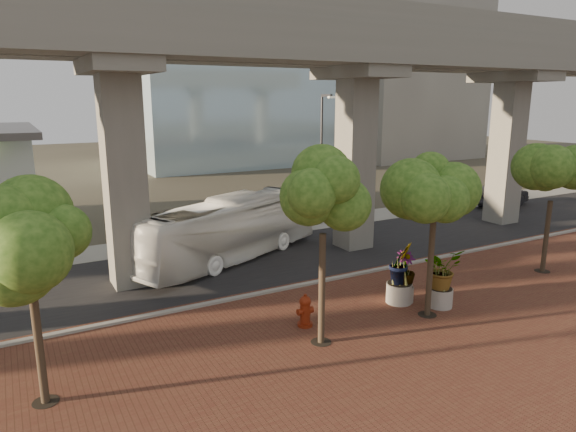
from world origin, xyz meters
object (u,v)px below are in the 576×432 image
transit_bus (228,230)px  fire_hydrant (305,311)px  parked_car (502,196)px  planter_front (442,272)px

transit_bus → fire_hydrant: bearing=152.0°
transit_bus → fire_hydrant: transit_bus is taller
parked_car → planter_front: bearing=113.2°
transit_bus → planter_front: size_ratio=4.78×
parked_car → fire_hydrant: size_ratio=4.14×
transit_bus → fire_hydrant: size_ratio=9.29×
fire_hydrant → planter_front: 5.70m
transit_bus → parked_car: 23.29m
fire_hydrant → transit_bus: bearing=85.9°
parked_car → planter_front: (-18.24, -11.89, 0.66)m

